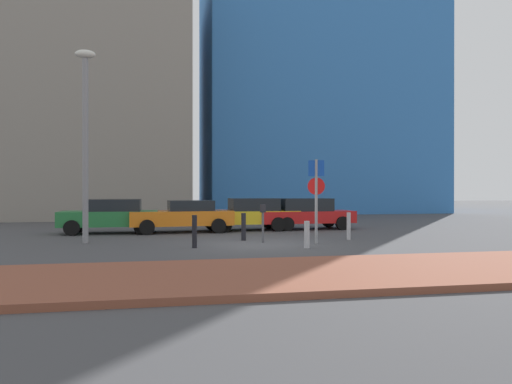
{
  "coord_description": "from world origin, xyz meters",
  "views": [
    {
      "loc": [
        -3.2,
        -15.78,
        1.85
      ],
      "look_at": [
        0.15,
        1.31,
        1.79
      ],
      "focal_mm": 32.86,
      "sensor_mm": 36.0,
      "label": 1
    }
  ],
  "objects_px": {
    "parked_car_red": "(305,213)",
    "street_lamp": "(85,129)",
    "traffic_bollard_mid": "(349,226)",
    "traffic_bollard_far": "(194,232)",
    "parked_car_orange": "(183,216)",
    "traffic_bollard_edge": "(244,227)",
    "parking_sign_post": "(316,191)",
    "traffic_bollard_near": "(307,235)",
    "parked_car_green": "(111,215)",
    "parked_car_yellow": "(253,214)",
    "parking_meter": "(263,218)"
  },
  "relations": [
    {
      "from": "parked_car_red",
      "to": "street_lamp",
      "type": "xyz_separation_m",
      "value": [
        -9.28,
        -4.21,
        3.23
      ]
    },
    {
      "from": "traffic_bollard_mid",
      "to": "traffic_bollard_far",
      "type": "height_order",
      "value": "traffic_bollard_far"
    },
    {
      "from": "street_lamp",
      "to": "traffic_bollard_mid",
      "type": "height_order",
      "value": "street_lamp"
    },
    {
      "from": "parked_car_orange",
      "to": "traffic_bollard_edge",
      "type": "bearing_deg",
      "value": -62.09
    },
    {
      "from": "parking_sign_post",
      "to": "traffic_bollard_mid",
      "type": "relative_size",
      "value": 2.86
    },
    {
      "from": "traffic_bollard_near",
      "to": "traffic_bollard_mid",
      "type": "height_order",
      "value": "traffic_bollard_mid"
    },
    {
      "from": "parked_car_red",
      "to": "traffic_bollard_mid",
      "type": "bearing_deg",
      "value": -87.59
    },
    {
      "from": "parked_car_green",
      "to": "traffic_bollard_near",
      "type": "distance_m",
      "value": 9.45
    },
    {
      "from": "parked_car_red",
      "to": "traffic_bollard_mid",
      "type": "xyz_separation_m",
      "value": [
        0.21,
        -4.92,
        -0.26
      ]
    },
    {
      "from": "parked_car_red",
      "to": "traffic_bollard_far",
      "type": "xyz_separation_m",
      "value": [
        -5.62,
        -6.3,
        -0.24
      ]
    },
    {
      "from": "parked_car_red",
      "to": "traffic_bollard_far",
      "type": "relative_size",
      "value": 4.42
    },
    {
      "from": "parked_car_orange",
      "to": "traffic_bollard_edge",
      "type": "xyz_separation_m",
      "value": [
        2.05,
        -3.88,
        -0.23
      ]
    },
    {
      "from": "parking_sign_post",
      "to": "traffic_bollard_far",
      "type": "xyz_separation_m",
      "value": [
        -4.25,
        -0.45,
        -1.32
      ]
    },
    {
      "from": "parked_car_green",
      "to": "traffic_bollard_edge",
      "type": "xyz_separation_m",
      "value": [
        5.14,
        -3.96,
        -0.27
      ]
    },
    {
      "from": "traffic_bollard_near",
      "to": "traffic_bollard_edge",
      "type": "bearing_deg",
      "value": 121.46
    },
    {
      "from": "parked_car_yellow",
      "to": "traffic_bollard_edge",
      "type": "bearing_deg",
      "value": -104.91
    },
    {
      "from": "traffic_bollard_mid",
      "to": "parking_meter",
      "type": "bearing_deg",
      "value": -174.23
    },
    {
      "from": "parking_meter",
      "to": "traffic_bollard_edge",
      "type": "xyz_separation_m",
      "value": [
        -0.55,
        0.87,
        -0.37
      ]
    },
    {
      "from": "parked_car_green",
      "to": "traffic_bollard_far",
      "type": "xyz_separation_m",
      "value": [
        3.22,
        -5.86,
        -0.25
      ]
    },
    {
      "from": "street_lamp",
      "to": "traffic_bollard_near",
      "type": "xyz_separation_m",
      "value": [
        7.2,
        -2.82,
        -3.57
      ]
    },
    {
      "from": "parked_car_orange",
      "to": "traffic_bollard_far",
      "type": "bearing_deg",
      "value": -88.7
    },
    {
      "from": "parked_car_yellow",
      "to": "traffic_bollard_far",
      "type": "xyz_separation_m",
      "value": [
        -3.09,
        -6.29,
        -0.25
      ]
    },
    {
      "from": "traffic_bollard_far",
      "to": "traffic_bollard_edge",
      "type": "xyz_separation_m",
      "value": [
        1.92,
        1.91,
        -0.02
      ]
    },
    {
      "from": "parking_sign_post",
      "to": "traffic_bollard_near",
      "type": "distance_m",
      "value": 1.97
    },
    {
      "from": "parked_car_red",
      "to": "parked_car_yellow",
      "type": "bearing_deg",
      "value": -179.73
    },
    {
      "from": "parked_car_green",
      "to": "parking_meter",
      "type": "height_order",
      "value": "parked_car_green"
    },
    {
      "from": "street_lamp",
      "to": "traffic_bollard_edge",
      "type": "distance_m",
      "value": 6.59
    },
    {
      "from": "parked_car_orange",
      "to": "traffic_bollard_near",
      "type": "height_order",
      "value": "parked_car_orange"
    },
    {
      "from": "parking_sign_post",
      "to": "parked_car_yellow",
      "type": "bearing_deg",
      "value": 101.2
    },
    {
      "from": "parked_car_yellow",
      "to": "street_lamp",
      "type": "height_order",
      "value": "street_lamp"
    },
    {
      "from": "traffic_bollard_far",
      "to": "traffic_bollard_edge",
      "type": "bearing_deg",
      "value": 44.73
    },
    {
      "from": "traffic_bollard_far",
      "to": "parking_sign_post",
      "type": "bearing_deg",
      "value": 6.06
    },
    {
      "from": "parked_car_green",
      "to": "street_lamp",
      "type": "xyz_separation_m",
      "value": [
        -0.45,
        -3.77,
        3.23
      ]
    },
    {
      "from": "parked_car_orange",
      "to": "traffic_bollard_far",
      "type": "xyz_separation_m",
      "value": [
        0.13,
        -5.78,
        -0.21
      ]
    },
    {
      "from": "parked_car_green",
      "to": "traffic_bollard_near",
      "type": "bearing_deg",
      "value": -44.3
    },
    {
      "from": "parking_meter",
      "to": "traffic_bollard_edge",
      "type": "distance_m",
      "value": 1.09
    },
    {
      "from": "traffic_bollard_edge",
      "to": "parking_meter",
      "type": "bearing_deg",
      "value": -57.71
    },
    {
      "from": "parking_sign_post",
      "to": "traffic_bollard_near",
      "type": "bearing_deg",
      "value": -120.91
    },
    {
      "from": "parked_car_green",
      "to": "parked_car_orange",
      "type": "height_order",
      "value": "parked_car_green"
    },
    {
      "from": "parked_car_orange",
      "to": "traffic_bollard_far",
      "type": "relative_size",
      "value": 4.3
    },
    {
      "from": "parked_car_green",
      "to": "parked_car_orange",
      "type": "distance_m",
      "value": 3.09
    },
    {
      "from": "parked_car_orange",
      "to": "traffic_bollard_mid",
      "type": "height_order",
      "value": "parked_car_orange"
    },
    {
      "from": "parked_car_green",
      "to": "parked_car_orange",
      "type": "xyz_separation_m",
      "value": [
        3.09,
        -0.08,
        -0.04
      ]
    },
    {
      "from": "traffic_bollard_mid",
      "to": "traffic_bollard_edge",
      "type": "distance_m",
      "value": 3.94
    },
    {
      "from": "parked_car_yellow",
      "to": "traffic_bollard_near",
      "type": "bearing_deg",
      "value": -86.36
    },
    {
      "from": "parked_car_green",
      "to": "parking_sign_post",
      "type": "relative_size",
      "value": 1.39
    },
    {
      "from": "parked_car_green",
      "to": "traffic_bollard_mid",
      "type": "xyz_separation_m",
      "value": [
        9.04,
        -4.48,
        -0.26
      ]
    },
    {
      "from": "traffic_bollard_near",
      "to": "traffic_bollard_mid",
      "type": "xyz_separation_m",
      "value": [
        2.29,
        2.11,
        0.08
      ]
    },
    {
      "from": "parked_car_red",
      "to": "parking_meter",
      "type": "bearing_deg",
      "value": -120.9
    },
    {
      "from": "parked_car_red",
      "to": "parking_meter",
      "type": "xyz_separation_m",
      "value": [
        -3.15,
        -5.26,
        0.11
      ]
    }
  ]
}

